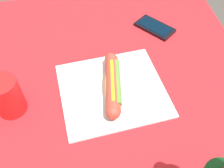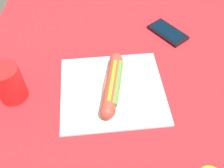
% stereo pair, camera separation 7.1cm
% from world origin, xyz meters
% --- Properties ---
extents(dining_table, '(1.00, 0.87, 0.75)m').
position_xyz_m(dining_table, '(0.00, 0.00, 0.60)').
color(dining_table, brown).
rests_on(dining_table, ground).
extents(paper_wrapper, '(0.30, 0.33, 0.01)m').
position_xyz_m(paper_wrapper, '(0.01, -0.00, 0.75)').
color(paper_wrapper, silver).
rests_on(paper_wrapper, dining_table).
extents(hot_dog, '(0.23, 0.06, 0.05)m').
position_xyz_m(hot_dog, '(0.01, -0.00, 0.78)').
color(hot_dog, tan).
rests_on(hot_dog, paper_wrapper).
extents(cell_phone, '(0.15, 0.14, 0.01)m').
position_xyz_m(cell_phone, '(-0.25, 0.19, 0.75)').
color(cell_phone, black).
rests_on(cell_phone, dining_table).
extents(drinking_cup, '(0.08, 0.08, 0.11)m').
position_xyz_m(drinking_cup, '(0.03, -0.28, 0.80)').
color(drinking_cup, red).
rests_on(drinking_cup, dining_table).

